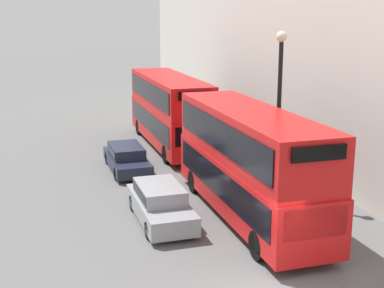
# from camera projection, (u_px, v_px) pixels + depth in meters

# --- Properties ---
(bus_leading) EXTENTS (2.59, 10.29, 4.32)m
(bus_leading) POSITION_uv_depth(u_px,v_px,m) (249.00, 159.00, 20.64)
(bus_leading) COLOR red
(bus_leading) RESTS_ON ground
(bus_second_in_queue) EXTENTS (2.59, 10.48, 4.21)m
(bus_second_in_queue) POSITION_uv_depth(u_px,v_px,m) (169.00, 108.00, 31.88)
(bus_second_in_queue) COLOR red
(bus_second_in_queue) RESTS_ON ground
(car_dark_sedan) EXTENTS (1.80, 4.63, 1.45)m
(car_dark_sedan) POSITION_uv_depth(u_px,v_px,m) (160.00, 202.00, 20.65)
(car_dark_sedan) COLOR gray
(car_dark_sedan) RESTS_ON ground
(car_hatchback) EXTENTS (1.76, 4.66, 1.28)m
(car_hatchback) POSITION_uv_depth(u_px,v_px,m) (127.00, 157.00, 27.37)
(car_hatchback) COLOR #1E2338
(car_hatchback) RESTS_ON ground
(street_lamp) EXTENTS (0.44, 0.44, 7.18)m
(street_lamp) POSITION_uv_depth(u_px,v_px,m) (279.00, 101.00, 21.91)
(street_lamp) COLOR black
(street_lamp) RESTS_ON ground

